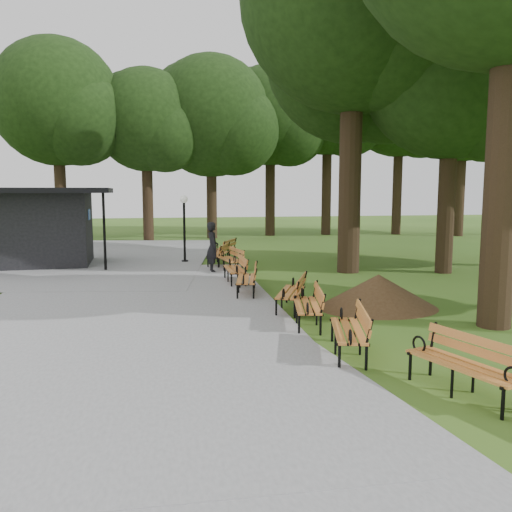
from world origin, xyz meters
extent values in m
plane|color=#365E1B|center=(0.00, 0.00, 0.00)|extent=(100.00, 100.00, 0.00)
cube|color=gray|center=(-4.00, 3.00, 0.03)|extent=(12.00, 38.00, 0.06)
imported|color=black|center=(-1.03, 9.17, 0.92)|extent=(0.50, 0.71, 1.84)
cylinder|color=black|center=(-1.86, 12.01, 1.26)|extent=(0.10, 0.10, 2.53)
sphere|color=white|center=(-1.86, 12.01, 2.62)|extent=(0.32, 0.32, 0.32)
cone|color=#47301C|center=(2.38, 2.48, 0.43)|extent=(2.57, 2.57, 0.86)
cylinder|color=black|center=(4.07, 0.24, 4.09)|extent=(0.70, 0.70, 8.18)
cylinder|color=black|center=(7.17, 7.40, 3.28)|extent=(0.60, 0.60, 6.57)
sphere|color=black|center=(7.17, 7.40, 7.19)|extent=(6.27, 6.27, 6.27)
cylinder|color=black|center=(3.84, 8.23, 4.40)|extent=(0.80, 0.80, 8.81)
cylinder|color=black|center=(5.30, 11.99, 3.96)|extent=(0.76, 0.76, 7.91)
sphere|color=black|center=(5.30, 11.99, 8.66)|extent=(7.36, 7.36, 7.36)
camera|label=1|loc=(-3.23, -9.63, 2.94)|focal=36.63mm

